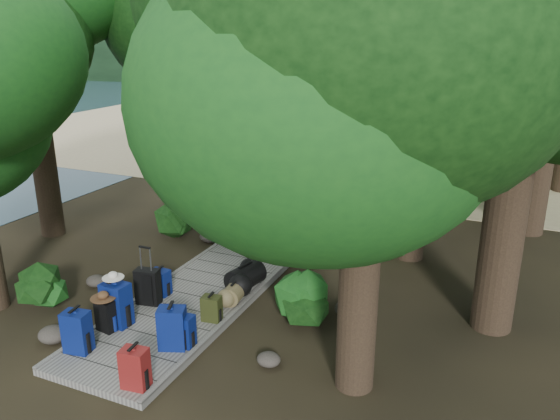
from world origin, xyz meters
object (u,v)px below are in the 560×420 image
at_px(backpack_left_a, 77,330).
at_px(backpack_left_b, 106,313).
at_px(backpack_left_d, 160,281).
at_px(duffel_right_black, 245,277).
at_px(backpack_right_c, 183,329).
at_px(lone_suitcase_on_sand, 357,170).
at_px(backpack_left_c, 116,302).
at_px(backpack_right_b, 172,326).
at_px(kayak, 291,152).
at_px(sun_lounger, 448,162).
at_px(duffel_right_khaki, 234,292).
at_px(suitcase_on_boardwalk, 148,287).
at_px(backpack_right_a, 135,366).
at_px(backpack_right_d, 212,307).

distance_m(backpack_left_a, backpack_left_b, 0.69).
height_order(backpack_left_d, duffel_right_black, backpack_left_d).
relative_size(backpack_right_c, lone_suitcase_on_sand, 0.91).
xyz_separation_m(backpack_left_c, backpack_right_b, (1.28, -0.23, -0.04)).
bearing_deg(backpack_left_d, backpack_left_b, -90.07).
relative_size(backpack_left_d, backpack_right_c, 0.94).
xyz_separation_m(kayak, sun_lounger, (6.21, 0.04, 0.17)).
bearing_deg(duffel_right_khaki, backpack_left_d, -173.61).
relative_size(backpack_left_b, lone_suitcase_on_sand, 0.95).
distance_m(backpack_right_c, lone_suitcase_on_sand, 11.43).
distance_m(suitcase_on_boardwalk, sun_lounger, 13.49).
relative_size(backpack_left_c, duffel_right_khaki, 1.57).
bearing_deg(kayak, suitcase_on_boardwalk, -83.61).
bearing_deg(backpack_right_a, sun_lounger, 74.39).
relative_size(backpack_right_a, sun_lounger, 0.33).
xyz_separation_m(backpack_left_d, duffel_right_khaki, (1.43, 0.31, -0.10)).
relative_size(backpack_left_c, backpack_right_c, 1.45).
bearing_deg(kayak, sun_lounger, -4.38).
height_order(backpack_right_c, lone_suitcase_on_sand, backpack_right_c).
bearing_deg(backpack_left_b, suitcase_on_boardwalk, 96.27).
xyz_separation_m(backpack_right_a, backpack_right_b, (-0.09, 1.06, 0.05)).
bearing_deg(backpack_right_b, lone_suitcase_on_sand, 70.20).
distance_m(backpack_right_d, duffel_right_black, 1.34).
xyz_separation_m(backpack_left_c, sun_lounger, (3.68, 13.82, -0.20)).
distance_m(duffel_right_khaki, sun_lounger, 12.48).
relative_size(duffel_right_black, kayak, 0.25).
distance_m(backpack_left_b, sun_lounger, 14.52).
distance_m(backpack_left_b, backpack_left_c, 0.25).
bearing_deg(backpack_right_a, backpack_right_c, 81.64).
bearing_deg(backpack_left_b, duffel_right_khaki, 59.60).
xyz_separation_m(backpack_left_b, backpack_right_b, (1.32, -0.00, 0.08)).
bearing_deg(backpack_right_a, lone_suitcase_on_sand, 84.84).
distance_m(backpack_left_d, kayak, 12.80).
height_order(backpack_right_c, duffel_right_black, backpack_right_c).
distance_m(backpack_left_c, duffel_right_black, 2.53).
height_order(backpack_right_a, duffel_right_black, backpack_right_a).
relative_size(backpack_right_a, suitcase_on_boardwalk, 0.98).
height_order(backpack_right_b, duffel_right_black, backpack_right_b).
relative_size(backpack_left_b, backpack_right_a, 0.93).
height_order(backpack_right_b, lone_suitcase_on_sand, backpack_right_b).
bearing_deg(suitcase_on_boardwalk, duffel_right_black, 33.31).
distance_m(backpack_left_a, sun_lounger, 15.19).
distance_m(duffel_right_khaki, kayak, 12.86).
xyz_separation_m(backpack_right_b, duffel_right_khaki, (0.16, 1.77, -0.20)).
bearing_deg(backpack_right_b, duffel_right_black, 66.40).
distance_m(backpack_left_c, lone_suitcase_on_sand, 11.36).
bearing_deg(backpack_right_c, backpack_right_b, -138.48).
xyz_separation_m(duffel_right_black, sun_lounger, (2.30, 11.70, -0.01)).
distance_m(backpack_left_a, backpack_right_b, 1.47).
distance_m(backpack_right_b, sun_lounger, 14.25).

